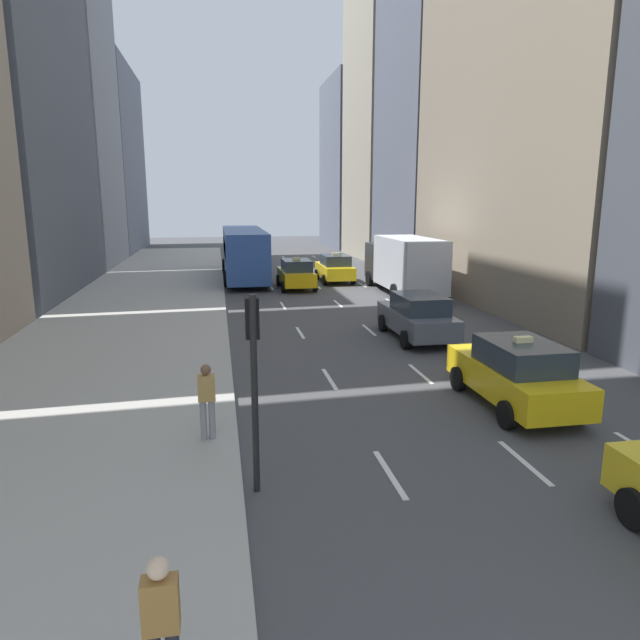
% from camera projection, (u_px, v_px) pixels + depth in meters
% --- Properties ---
extents(sidewalk_left, '(8.00, 66.00, 0.15)m').
position_uv_depth(sidewalk_left, '(143.00, 305.00, 28.03)').
color(sidewalk_left, '#ADAAA3').
rests_on(sidewalk_left, ground).
extents(lane_markings, '(5.72, 56.00, 0.01)m').
position_uv_depth(lane_markings, '(352.00, 315.00, 25.85)').
color(lane_markings, white).
rests_on(lane_markings, ground).
extents(building_row_right, '(6.00, 66.79, 33.42)m').
position_uv_depth(building_row_right, '(466.00, 64.00, 34.58)').
color(building_row_right, '#4C515B').
rests_on(building_row_right, ground).
extents(taxi_lead, '(2.02, 4.40, 1.87)m').
position_uv_depth(taxi_lead, '(516.00, 373.00, 14.33)').
color(taxi_lead, yellow).
rests_on(taxi_lead, ground).
extents(taxi_third, '(2.02, 4.40, 1.87)m').
position_uv_depth(taxi_third, '(335.00, 268.00, 36.15)').
color(taxi_third, yellow).
rests_on(taxi_third, ground).
extents(taxi_fourth, '(2.02, 4.40, 1.87)m').
position_uv_depth(taxi_fourth, '(296.00, 274.00, 33.40)').
color(taxi_fourth, yellow).
rests_on(taxi_fourth, ground).
extents(sedan_black_near, '(2.02, 4.54, 1.72)m').
position_uv_depth(sedan_black_near, '(418.00, 316.00, 21.34)').
color(sedan_black_near, '#565B66').
rests_on(sedan_black_near, ground).
extents(city_bus, '(2.80, 11.61, 3.25)m').
position_uv_depth(city_bus, '(244.00, 252.00, 37.16)').
color(city_bus, '#2D519E').
rests_on(city_bus, ground).
extents(box_truck, '(2.58, 8.40, 3.15)m').
position_uv_depth(box_truck, '(404.00, 263.00, 31.44)').
color(box_truck, '#262628').
rests_on(box_truck, ground).
extents(pedestrian_near_curb, '(0.36, 0.22, 1.65)m').
position_uv_depth(pedestrian_near_curb, '(162.00, 624.00, 5.60)').
color(pedestrian_near_curb, '#23232D').
rests_on(pedestrian_near_curb, sidewalk_left).
extents(pedestrian_far_walking, '(0.36, 0.22, 1.65)m').
position_uv_depth(pedestrian_far_walking, '(207.00, 398.00, 11.98)').
color(pedestrian_far_walking, gray).
rests_on(pedestrian_far_walking, sidewalk_left).
extents(traffic_light_pole, '(0.24, 0.42, 3.60)m').
position_uv_depth(traffic_light_pole, '(253.00, 361.00, 9.89)').
color(traffic_light_pole, black).
rests_on(traffic_light_pole, ground).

